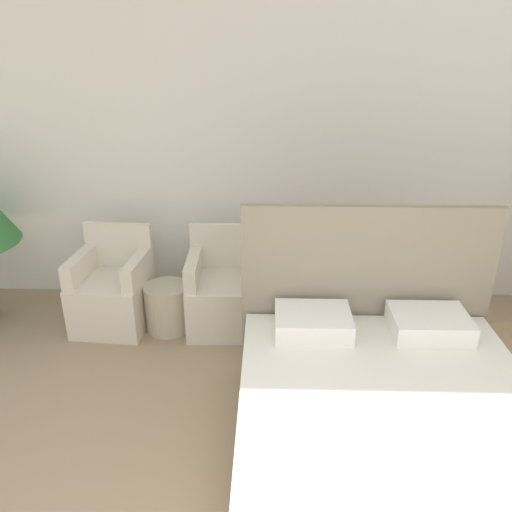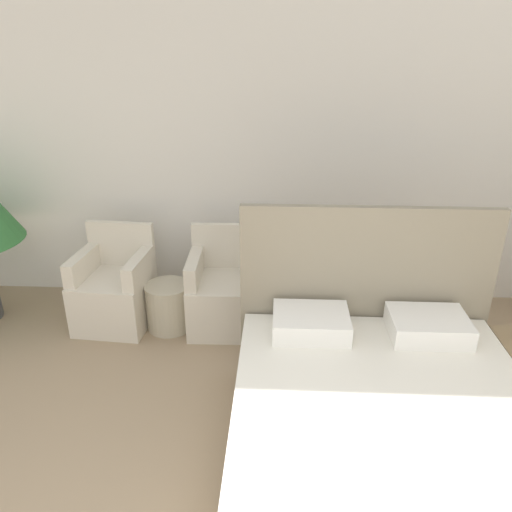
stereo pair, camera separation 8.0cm
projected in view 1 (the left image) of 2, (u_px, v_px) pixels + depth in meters
The scene contains 5 objects.
wall_back at pixel (243, 147), 4.48m from camera, with size 10.00×0.06×2.90m.
bed at pixel (387, 431), 2.81m from camera, with size 1.73×2.01×1.35m.
armchair_near_window_left at pixel (113, 294), 4.35m from camera, with size 0.65×0.65×0.86m.
armchair_near_window_right at pixel (224, 296), 4.33m from camera, with size 0.62×0.62×0.86m.
side_table at pixel (168, 307), 4.32m from camera, with size 0.39×0.39×0.41m.
Camera 1 is at (0.24, -0.88, 2.34)m, focal length 35.00 mm.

